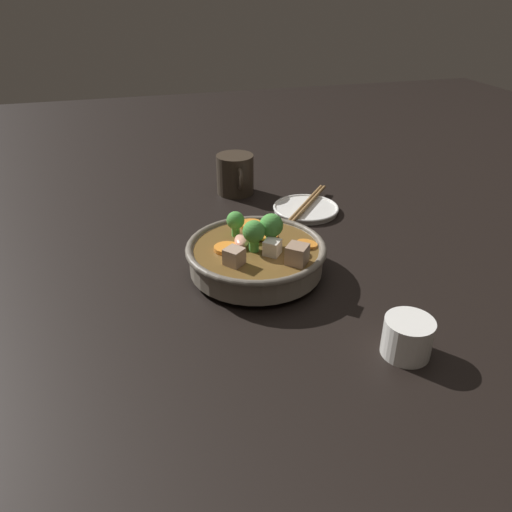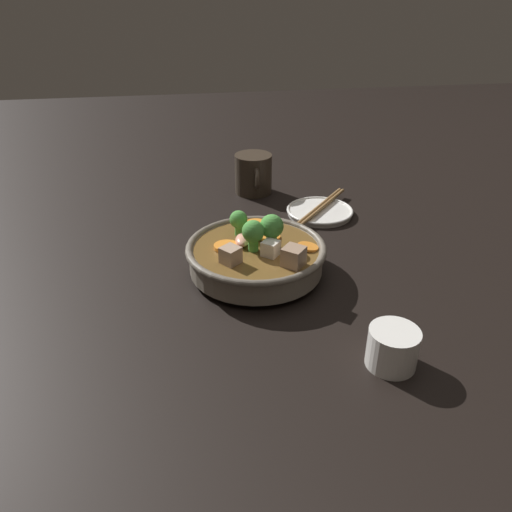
{
  "view_description": "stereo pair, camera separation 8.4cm",
  "coord_description": "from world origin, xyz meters",
  "px_view_note": "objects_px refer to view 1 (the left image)",
  "views": [
    {
      "loc": [
        0.7,
        -0.2,
        0.45
      ],
      "look_at": [
        0.0,
        0.0,
        0.03
      ],
      "focal_mm": 35.0,
      "sensor_mm": 36.0,
      "label": 1
    },
    {
      "loc": [
        0.72,
        -0.12,
        0.45
      ],
      "look_at": [
        0.0,
        0.0,
        0.03
      ],
      "focal_mm": 35.0,
      "sensor_mm": 36.0,
      "label": 2
    }
  ],
  "objects_px": {
    "chopsticks_pair": "(306,205)",
    "tea_cup": "(407,337)",
    "dark_mug": "(235,174)",
    "stirfry_bowl": "(256,254)",
    "side_saucer": "(306,209)"
  },
  "relations": [
    {
      "from": "tea_cup",
      "to": "chopsticks_pair",
      "type": "relative_size",
      "value": 0.36
    },
    {
      "from": "stirfry_bowl",
      "to": "tea_cup",
      "type": "xyz_separation_m",
      "value": [
        0.25,
        0.14,
        -0.01
      ]
    },
    {
      "from": "stirfry_bowl",
      "to": "chopsticks_pair",
      "type": "height_order",
      "value": "stirfry_bowl"
    },
    {
      "from": "tea_cup",
      "to": "side_saucer",
      "type": "bearing_deg",
      "value": 175.69
    },
    {
      "from": "chopsticks_pair",
      "to": "tea_cup",
      "type": "bearing_deg",
      "value": -4.31
    },
    {
      "from": "tea_cup",
      "to": "chopsticks_pair",
      "type": "xyz_separation_m",
      "value": [
        -0.47,
        0.04,
        -0.01
      ]
    },
    {
      "from": "side_saucer",
      "to": "chopsticks_pair",
      "type": "bearing_deg",
      "value": 0.0
    },
    {
      "from": "stirfry_bowl",
      "to": "dark_mug",
      "type": "relative_size",
      "value": 2.14
    },
    {
      "from": "stirfry_bowl",
      "to": "dark_mug",
      "type": "distance_m",
      "value": 0.37
    },
    {
      "from": "dark_mug",
      "to": "chopsticks_pair",
      "type": "relative_size",
      "value": 0.6
    },
    {
      "from": "stirfry_bowl",
      "to": "dark_mug",
      "type": "height_order",
      "value": "stirfry_bowl"
    },
    {
      "from": "stirfry_bowl",
      "to": "tea_cup",
      "type": "relative_size",
      "value": 3.55
    },
    {
      "from": "side_saucer",
      "to": "tea_cup",
      "type": "bearing_deg",
      "value": -4.31
    },
    {
      "from": "side_saucer",
      "to": "tea_cup",
      "type": "xyz_separation_m",
      "value": [
        0.47,
        -0.04,
        0.02
      ]
    },
    {
      "from": "tea_cup",
      "to": "chopsticks_pair",
      "type": "bearing_deg",
      "value": 175.69
    }
  ]
}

